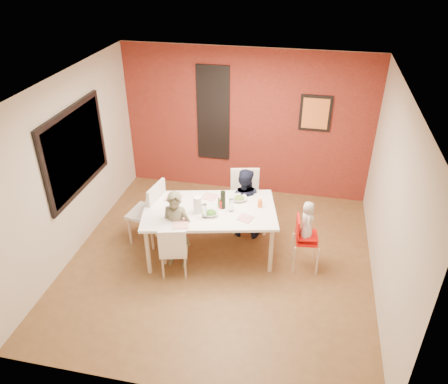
% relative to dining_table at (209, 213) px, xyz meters
% --- Properties ---
extents(ground, '(4.50, 4.50, 0.00)m').
position_rel_dining_table_xyz_m(ground, '(0.19, -0.17, -0.74)').
color(ground, brown).
rests_on(ground, ground).
extents(ceiling, '(4.50, 4.50, 0.02)m').
position_rel_dining_table_xyz_m(ceiling, '(0.19, -0.17, 1.96)').
color(ceiling, silver).
rests_on(ceiling, wall_back).
extents(wall_back, '(4.50, 0.02, 2.70)m').
position_rel_dining_table_xyz_m(wall_back, '(0.19, 2.08, 0.61)').
color(wall_back, beige).
rests_on(wall_back, ground).
extents(wall_front, '(4.50, 0.02, 2.70)m').
position_rel_dining_table_xyz_m(wall_front, '(0.19, -2.42, 0.61)').
color(wall_front, beige).
rests_on(wall_front, ground).
extents(wall_left, '(0.02, 4.50, 2.70)m').
position_rel_dining_table_xyz_m(wall_left, '(-2.06, -0.17, 0.61)').
color(wall_left, beige).
rests_on(wall_left, ground).
extents(wall_right, '(0.02, 4.50, 2.70)m').
position_rel_dining_table_xyz_m(wall_right, '(2.44, -0.17, 0.61)').
color(wall_right, beige).
rests_on(wall_right, ground).
extents(brick_accent_wall, '(4.50, 0.02, 2.70)m').
position_rel_dining_table_xyz_m(brick_accent_wall, '(0.19, 2.06, 0.61)').
color(brick_accent_wall, maroon).
rests_on(brick_accent_wall, ground).
extents(picture_window_frame, '(0.05, 1.70, 1.30)m').
position_rel_dining_table_xyz_m(picture_window_frame, '(-2.03, 0.03, 0.81)').
color(picture_window_frame, black).
rests_on(picture_window_frame, wall_left).
extents(picture_window_pane, '(0.02, 1.55, 1.15)m').
position_rel_dining_table_xyz_m(picture_window_pane, '(-2.01, 0.03, 0.81)').
color(picture_window_pane, black).
rests_on(picture_window_pane, wall_left).
extents(glassblock_strip, '(0.55, 0.03, 1.70)m').
position_rel_dining_table_xyz_m(glassblock_strip, '(-0.41, 2.04, 0.76)').
color(glassblock_strip, silver).
rests_on(glassblock_strip, wall_back).
extents(glassblock_surround, '(0.60, 0.03, 1.76)m').
position_rel_dining_table_xyz_m(glassblock_surround, '(-0.41, 2.04, 0.76)').
color(glassblock_surround, black).
rests_on(glassblock_surround, wall_back).
extents(art_print_frame, '(0.54, 0.03, 0.64)m').
position_rel_dining_table_xyz_m(art_print_frame, '(1.39, 2.04, 0.91)').
color(art_print_frame, black).
rests_on(art_print_frame, wall_back).
extents(art_print_canvas, '(0.44, 0.01, 0.54)m').
position_rel_dining_table_xyz_m(art_print_canvas, '(1.39, 2.02, 0.91)').
color(art_print_canvas, orange).
rests_on(art_print_canvas, wall_back).
extents(dining_table, '(2.13, 1.49, 0.81)m').
position_rel_dining_table_xyz_m(dining_table, '(0.00, 0.00, 0.00)').
color(dining_table, white).
rests_on(dining_table, ground).
extents(chair_near, '(0.47, 0.47, 0.84)m').
position_rel_dining_table_xyz_m(chair_near, '(-0.39, -0.60, -0.27)').
color(chair_near, white).
rests_on(chair_near, ground).
extents(chair_far, '(0.56, 0.56, 1.01)m').
position_rel_dining_table_xyz_m(chair_far, '(0.39, 0.87, -0.17)').
color(chair_far, white).
rests_on(chair_far, ground).
extents(chair_left, '(0.57, 0.57, 1.06)m').
position_rel_dining_table_xyz_m(chair_left, '(-0.97, 0.11, -0.14)').
color(chair_left, silver).
rests_on(chair_left, ground).
extents(high_chair, '(0.40, 0.40, 0.86)m').
position_rel_dining_table_xyz_m(high_chair, '(1.41, -0.03, -0.22)').
color(high_chair, red).
rests_on(high_chair, ground).
extents(child_near, '(0.47, 0.32, 1.23)m').
position_rel_dining_table_xyz_m(child_near, '(-0.41, -0.36, -0.12)').
color(child_near, brown).
rests_on(child_near, ground).
extents(child_far, '(0.59, 0.46, 1.19)m').
position_rel_dining_table_xyz_m(child_far, '(0.41, 0.62, -0.14)').
color(child_far, black).
rests_on(child_far, ground).
extents(toddler, '(0.25, 0.33, 0.61)m').
position_rel_dining_table_xyz_m(toddler, '(1.43, -0.03, 0.08)').
color(toddler, beige).
rests_on(toddler, high_chair).
extents(plate_near_left, '(0.28, 0.28, 0.01)m').
position_rel_dining_table_xyz_m(plate_near_left, '(-0.30, -0.47, 0.08)').
color(plate_near_left, white).
rests_on(plate_near_left, dining_table).
extents(plate_far_mid, '(0.25, 0.25, 0.01)m').
position_rel_dining_table_xyz_m(plate_far_mid, '(-0.08, 0.33, 0.08)').
color(plate_far_mid, white).
rests_on(plate_far_mid, dining_table).
extents(plate_near_right, '(0.25, 0.25, 0.01)m').
position_rel_dining_table_xyz_m(plate_near_right, '(0.56, -0.14, 0.08)').
color(plate_near_right, silver).
rests_on(plate_near_right, dining_table).
extents(plate_far_left, '(0.25, 0.25, 0.01)m').
position_rel_dining_table_xyz_m(plate_far_left, '(-0.61, 0.18, 0.08)').
color(plate_far_left, white).
rests_on(plate_far_left, dining_table).
extents(salad_bowl_a, '(0.28, 0.28, 0.05)m').
position_rel_dining_table_xyz_m(salad_bowl_a, '(0.06, -0.15, 0.10)').
color(salad_bowl_a, white).
rests_on(salad_bowl_a, dining_table).
extents(salad_bowl_b, '(0.30, 0.30, 0.06)m').
position_rel_dining_table_xyz_m(salad_bowl_b, '(0.39, 0.33, 0.10)').
color(salad_bowl_b, white).
rests_on(salad_bowl_b, dining_table).
extents(wine_bottle, '(0.07, 0.07, 0.28)m').
position_rel_dining_table_xyz_m(wine_bottle, '(0.19, 0.07, 0.21)').
color(wine_bottle, black).
rests_on(wine_bottle, dining_table).
extents(wine_glass_a, '(0.07, 0.07, 0.21)m').
position_rel_dining_table_xyz_m(wine_glass_a, '(-0.02, -0.22, 0.18)').
color(wine_glass_a, white).
rests_on(wine_glass_a, dining_table).
extents(wine_glass_b, '(0.07, 0.07, 0.20)m').
position_rel_dining_table_xyz_m(wine_glass_b, '(0.32, 0.02, 0.17)').
color(wine_glass_b, white).
rests_on(wine_glass_b, dining_table).
extents(paper_towel_roll, '(0.12, 0.12, 0.26)m').
position_rel_dining_table_xyz_m(paper_towel_roll, '(-0.14, -0.12, 0.20)').
color(paper_towel_roll, white).
rests_on(paper_towel_roll, dining_table).
extents(condiment_red, '(0.03, 0.03, 0.13)m').
position_rel_dining_table_xyz_m(condiment_red, '(0.16, 0.04, 0.14)').
color(condiment_red, red).
rests_on(condiment_red, dining_table).
extents(condiment_green, '(0.04, 0.04, 0.14)m').
position_rel_dining_table_xyz_m(condiment_green, '(0.14, 0.07, 0.14)').
color(condiment_green, '#377527').
rests_on(condiment_green, dining_table).
extents(condiment_brown, '(0.04, 0.04, 0.14)m').
position_rel_dining_table_xyz_m(condiment_brown, '(0.11, 0.13, 0.14)').
color(condiment_brown, brown).
rests_on(condiment_brown, dining_table).
extents(sippy_cup, '(0.07, 0.07, 0.12)m').
position_rel_dining_table_xyz_m(sippy_cup, '(0.72, 0.21, 0.13)').
color(sippy_cup, orange).
rests_on(sippy_cup, dining_table).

